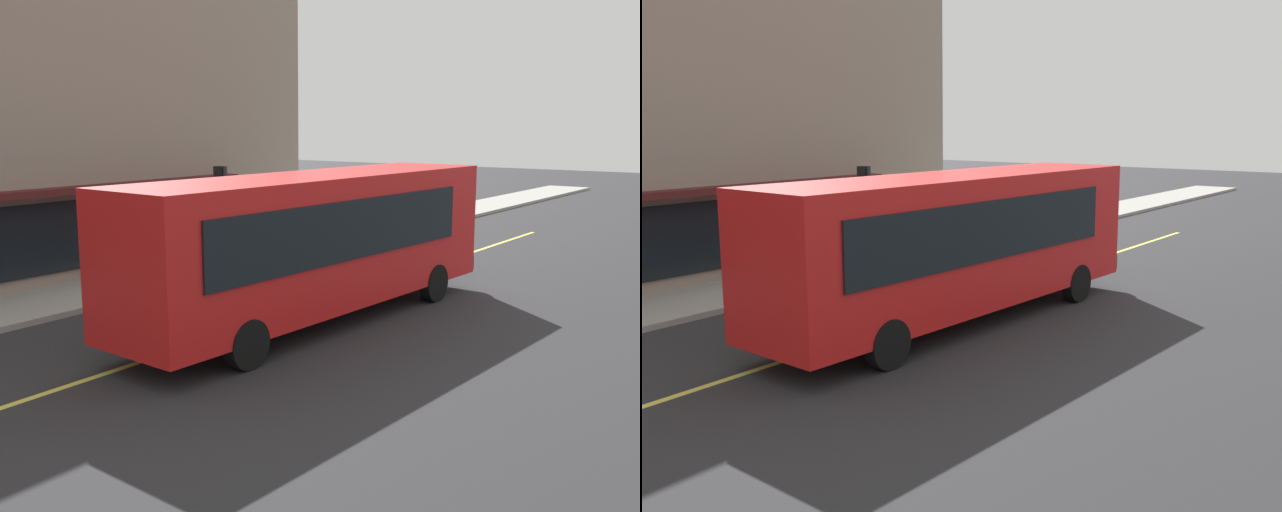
# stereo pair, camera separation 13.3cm
# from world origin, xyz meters

# --- Properties ---
(ground) EXTENTS (120.00, 120.00, 0.00)m
(ground) POSITION_xyz_m (0.00, 0.00, 0.00)
(ground) COLOR #28282B
(sidewalk) EXTENTS (80.00, 2.84, 0.15)m
(sidewalk) POSITION_xyz_m (0.00, 5.52, 0.07)
(sidewalk) COLOR #9E9B93
(sidewalk) RESTS_ON ground
(lane_centre_stripe) EXTENTS (36.00, 0.16, 0.01)m
(lane_centre_stripe) POSITION_xyz_m (0.00, 0.00, 0.00)
(lane_centre_stripe) COLOR #D8D14C
(lane_centre_stripe) RESTS_ON ground
(bus) EXTENTS (11.23, 3.03, 3.50)m
(bus) POSITION_xyz_m (0.90, -1.03, 1.99)
(bus) COLOR red
(bus) RESTS_ON ground
(traffic_light) EXTENTS (0.30, 0.52, 3.20)m
(traffic_light) POSITION_xyz_m (3.71, 4.69, 2.53)
(traffic_light) COLOR #2D2D33
(traffic_light) RESTS_ON sidewalk
(car_black) EXTENTS (4.33, 1.92, 1.52)m
(car_black) POSITION_xyz_m (6.58, 3.06, 0.74)
(car_black) COLOR black
(car_black) RESTS_ON ground
(pedestrian_waiting) EXTENTS (0.34, 0.34, 1.74)m
(pedestrian_waiting) POSITION_xyz_m (4.59, 6.34, 1.20)
(pedestrian_waiting) COLOR black
(pedestrian_waiting) RESTS_ON sidewalk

